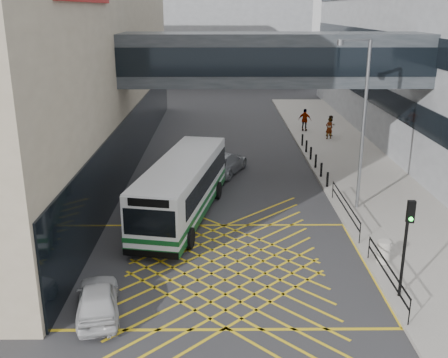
{
  "coord_description": "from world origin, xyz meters",
  "views": [
    {
      "loc": [
        -0.19,
        -19.74,
        10.3
      ],
      "look_at": [
        0.0,
        4.0,
        2.6
      ],
      "focal_mm": 42.0,
      "sensor_mm": 36.0,
      "label": 1
    }
  ],
  "objects_px": {
    "litter_bin": "(384,252)",
    "pedestrian_a": "(329,128)",
    "car_white": "(98,299)",
    "pedestrian_c": "(305,120)",
    "bus": "(183,187)",
    "car_silver": "(223,162)",
    "traffic_light": "(407,235)",
    "pedestrian_b": "(331,126)",
    "street_lamp": "(361,116)",
    "car_dark": "(215,169)"
  },
  "relations": [
    {
      "from": "car_silver",
      "to": "traffic_light",
      "type": "relative_size",
      "value": 1.28
    },
    {
      "from": "street_lamp",
      "to": "pedestrian_b",
      "type": "bearing_deg",
      "value": 60.51
    },
    {
      "from": "car_silver",
      "to": "litter_bin",
      "type": "bearing_deg",
      "value": 137.15
    },
    {
      "from": "pedestrian_b",
      "to": "car_white",
      "type": "bearing_deg",
      "value": -149.52
    },
    {
      "from": "street_lamp",
      "to": "litter_bin",
      "type": "distance_m",
      "value": 7.81
    },
    {
      "from": "car_silver",
      "to": "pedestrian_c",
      "type": "relative_size",
      "value": 2.55
    },
    {
      "from": "car_dark",
      "to": "litter_bin",
      "type": "height_order",
      "value": "car_dark"
    },
    {
      "from": "street_lamp",
      "to": "pedestrian_a",
      "type": "height_order",
      "value": "street_lamp"
    },
    {
      "from": "car_dark",
      "to": "traffic_light",
      "type": "height_order",
      "value": "traffic_light"
    },
    {
      "from": "traffic_light",
      "to": "litter_bin",
      "type": "relative_size",
      "value": 4.03
    },
    {
      "from": "car_dark",
      "to": "street_lamp",
      "type": "height_order",
      "value": "street_lamp"
    },
    {
      "from": "street_lamp",
      "to": "car_dark",
      "type": "bearing_deg",
      "value": 121.09
    },
    {
      "from": "car_silver",
      "to": "litter_bin",
      "type": "xyz_separation_m",
      "value": [
        6.63,
        -13.07,
        -0.13
      ]
    },
    {
      "from": "traffic_light",
      "to": "street_lamp",
      "type": "relative_size",
      "value": 0.44
    },
    {
      "from": "car_silver",
      "to": "pedestrian_c",
      "type": "distance_m",
      "value": 14.0
    },
    {
      "from": "traffic_light",
      "to": "pedestrian_b",
      "type": "relative_size",
      "value": 2.21
    },
    {
      "from": "car_white",
      "to": "pedestrian_c",
      "type": "relative_size",
      "value": 2.03
    },
    {
      "from": "pedestrian_a",
      "to": "street_lamp",
      "type": "bearing_deg",
      "value": 64.97
    },
    {
      "from": "litter_bin",
      "to": "pedestrian_a",
      "type": "height_order",
      "value": "pedestrian_a"
    },
    {
      "from": "pedestrian_a",
      "to": "litter_bin",
      "type": "bearing_deg",
      "value": 65.98
    },
    {
      "from": "pedestrian_c",
      "to": "litter_bin",
      "type": "bearing_deg",
      "value": 110.09
    },
    {
      "from": "pedestrian_c",
      "to": "bus",
      "type": "bearing_deg",
      "value": 85.86
    },
    {
      "from": "pedestrian_a",
      "to": "car_dark",
      "type": "bearing_deg",
      "value": 29.28
    },
    {
      "from": "bus",
      "to": "car_silver",
      "type": "relative_size",
      "value": 2.26
    },
    {
      "from": "bus",
      "to": "litter_bin",
      "type": "bearing_deg",
      "value": -21.62
    },
    {
      "from": "litter_bin",
      "to": "pedestrian_b",
      "type": "bearing_deg",
      "value": 83.96
    },
    {
      "from": "car_white",
      "to": "pedestrian_a",
      "type": "relative_size",
      "value": 2.26
    },
    {
      "from": "traffic_light",
      "to": "litter_bin",
      "type": "bearing_deg",
      "value": 87.72
    },
    {
      "from": "car_white",
      "to": "car_silver",
      "type": "relative_size",
      "value": 0.8
    },
    {
      "from": "street_lamp",
      "to": "pedestrian_b",
      "type": "xyz_separation_m",
      "value": [
        2.11,
        16.68,
        -4.14
      ]
    },
    {
      "from": "litter_bin",
      "to": "pedestrian_a",
      "type": "bearing_deg",
      "value": 84.58
    },
    {
      "from": "traffic_light",
      "to": "pedestrian_a",
      "type": "height_order",
      "value": "traffic_light"
    },
    {
      "from": "pedestrian_a",
      "to": "pedestrian_c",
      "type": "height_order",
      "value": "pedestrian_c"
    },
    {
      "from": "car_dark",
      "to": "pedestrian_c",
      "type": "distance_m",
      "value": 15.28
    },
    {
      "from": "car_silver",
      "to": "pedestrian_b",
      "type": "xyz_separation_m",
      "value": [
        9.07,
        9.95,
        0.27
      ]
    },
    {
      "from": "car_silver",
      "to": "street_lamp",
      "type": "relative_size",
      "value": 0.56
    },
    {
      "from": "bus",
      "to": "car_dark",
      "type": "distance_m",
      "value": 6.62
    },
    {
      "from": "car_dark",
      "to": "car_white",
      "type": "bearing_deg",
      "value": 84.43
    },
    {
      "from": "bus",
      "to": "car_silver",
      "type": "height_order",
      "value": "bus"
    },
    {
      "from": "bus",
      "to": "car_white",
      "type": "xyz_separation_m",
      "value": [
        -2.41,
        -9.21,
        -1.01
      ]
    },
    {
      "from": "car_white",
      "to": "pedestrian_c",
      "type": "height_order",
      "value": "pedestrian_c"
    },
    {
      "from": "car_white",
      "to": "pedestrian_b",
      "type": "relative_size",
      "value": 2.25
    },
    {
      "from": "bus",
      "to": "pedestrian_a",
      "type": "distance_m",
      "value": 19.82
    },
    {
      "from": "street_lamp",
      "to": "pedestrian_a",
      "type": "xyz_separation_m",
      "value": [
        1.78,
        15.78,
        -4.14
      ]
    },
    {
      "from": "litter_bin",
      "to": "pedestrian_a",
      "type": "xyz_separation_m",
      "value": [
        2.1,
        22.12,
        0.39
      ]
    },
    {
      "from": "bus",
      "to": "pedestrian_b",
      "type": "bearing_deg",
      "value": 68.11
    },
    {
      "from": "bus",
      "to": "car_silver",
      "type": "distance_m",
      "value": 7.86
    },
    {
      "from": "pedestrian_a",
      "to": "pedestrian_b",
      "type": "bearing_deg",
      "value": -129.05
    },
    {
      "from": "litter_bin",
      "to": "pedestrian_a",
      "type": "relative_size",
      "value": 0.55
    },
    {
      "from": "traffic_light",
      "to": "litter_bin",
      "type": "xyz_separation_m",
      "value": [
        0.2,
        2.83,
        -2.02
      ]
    }
  ]
}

